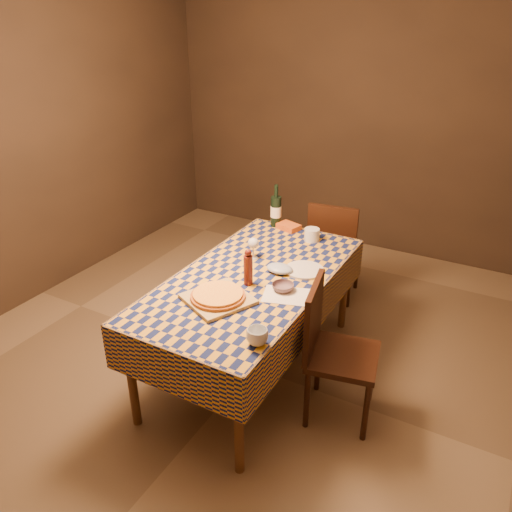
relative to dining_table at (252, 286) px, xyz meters
The scene contains 16 objects.
room 0.66m from the dining_table, ahead, with size 5.00×5.10×2.70m.
dining_table is the anchor object (origin of this frame).
cutting_board 0.38m from the dining_table, 94.98° to the right, with size 0.36×0.36×0.02m, color tan.
pizza 0.39m from the dining_table, 94.98° to the right, with size 0.42×0.42×0.03m.
pepper_mill 0.22m from the dining_table, 75.07° to the right, with size 0.07×0.07×0.25m.
bowl 0.29m from the dining_table, 14.36° to the right, with size 0.14×0.14×0.04m, color #614951.
wine_glass 0.33m from the dining_table, 117.97° to the left, with size 0.08×0.08×0.16m.
wine_bottle 0.92m from the dining_table, 106.90° to the left, with size 0.10×0.10×0.35m.
deli_tub 0.75m from the dining_table, 80.81° to the left, with size 0.12×0.12×0.10m, color white.
takeout_container 0.85m from the dining_table, 99.02° to the left, with size 0.18×0.12×0.04m, color #C15319.
white_plate 0.37m from the dining_table, 41.05° to the left, with size 0.27×0.27×0.02m, color silver.
tumbler 0.76m from the dining_table, 58.71° to the right, with size 0.12×0.12×0.09m, color silver.
flour_patch 0.34m from the dining_table, 21.07° to the right, with size 0.28×0.22×0.00m, color silver.
flour_bag 0.22m from the dining_table, 47.25° to the left, with size 0.18×0.14×0.05m, color #9BADC7.
chair_far 1.24m from the dining_table, 83.96° to the left, with size 0.47×0.48×0.93m.
chair_right 0.67m from the dining_table, 12.46° to the right, with size 0.50×0.50×0.93m.
Camera 1 is at (1.44, -2.55, 2.37)m, focal length 35.00 mm.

